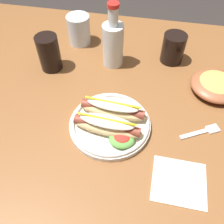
% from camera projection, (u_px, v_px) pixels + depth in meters
% --- Properties ---
extents(ground_plane, '(8.00, 8.00, 0.00)m').
position_uv_depth(ground_plane, '(105.00, 190.00, 1.35)').
color(ground_plane, '#2D2826').
extents(dining_table, '(1.27, 1.02, 0.74)m').
position_uv_depth(dining_table, '(101.00, 116.00, 0.85)').
color(dining_table, brown).
rests_on(dining_table, ground_plane).
extents(hot_dog_plate, '(0.23, 0.23, 0.08)m').
position_uv_depth(hot_dog_plate, '(110.00, 122.00, 0.68)').
color(hot_dog_plate, silver).
rests_on(hot_dog_plate, dining_table).
extents(fork, '(0.11, 0.07, 0.00)m').
position_uv_depth(fork, '(203.00, 132.00, 0.69)').
color(fork, silver).
rests_on(fork, dining_table).
extents(soda_cup, '(0.07, 0.07, 0.12)m').
position_uv_depth(soda_cup, '(49.00, 53.00, 0.83)').
color(soda_cup, black).
rests_on(soda_cup, dining_table).
extents(water_cup, '(0.09, 0.09, 0.11)m').
position_uv_depth(water_cup, '(79.00, 30.00, 0.93)').
color(water_cup, silver).
rests_on(water_cup, dining_table).
extents(extra_cup, '(0.08, 0.08, 0.10)m').
position_uv_depth(extra_cup, '(173.00, 48.00, 0.86)').
color(extra_cup, black).
rests_on(extra_cup, dining_table).
extents(glass_bottle, '(0.07, 0.07, 0.22)m').
position_uv_depth(glass_bottle, '(113.00, 43.00, 0.82)').
color(glass_bottle, silver).
rests_on(glass_bottle, dining_table).
extents(side_bowl, '(0.16, 0.16, 0.05)m').
position_uv_depth(side_bowl, '(216.00, 85.00, 0.78)').
color(side_bowl, brown).
rests_on(side_bowl, dining_table).
extents(napkin, '(0.13, 0.12, 0.00)m').
position_uv_depth(napkin, '(179.00, 182.00, 0.60)').
color(napkin, white).
rests_on(napkin, dining_table).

